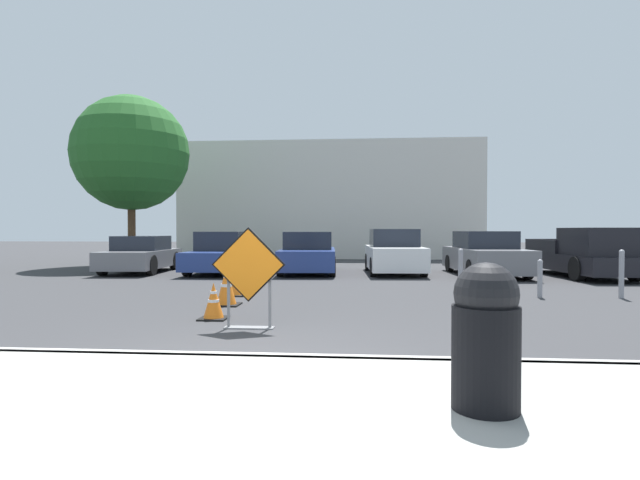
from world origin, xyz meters
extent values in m
plane|color=#333335|center=(0.00, 10.00, 0.00)|extent=(96.00, 96.00, 0.00)
cube|color=#999993|center=(0.00, -1.58, 0.07)|extent=(29.57, 3.16, 0.14)
cube|color=#999993|center=(0.00, 0.00, 0.07)|extent=(29.57, 0.20, 0.14)
cube|color=black|center=(-0.49, 2.10, 1.00)|extent=(1.15, 0.03, 1.15)
cube|color=orange|center=(-0.49, 2.09, 1.00)|extent=(1.09, 0.03, 1.09)
cube|color=slate|center=(-0.49, 2.15, 0.01)|extent=(0.77, 0.20, 0.02)
cube|color=slate|center=(-0.82, 2.15, 0.50)|extent=(0.04, 0.04, 1.00)
cube|color=slate|center=(-0.16, 2.15, 0.50)|extent=(0.04, 0.04, 1.00)
cube|color=black|center=(-1.28, 2.88, 0.01)|extent=(0.47, 0.47, 0.03)
cone|color=orange|center=(-1.28, 2.88, 0.33)|extent=(0.35, 0.35, 0.60)
cylinder|color=white|center=(-1.28, 2.88, 0.46)|extent=(0.11, 0.11, 0.05)
cylinder|color=white|center=(-1.28, 2.88, 0.32)|extent=(0.19, 0.19, 0.05)
cube|color=black|center=(-1.48, 4.45, 0.01)|extent=(0.53, 0.53, 0.03)
cone|color=orange|center=(-1.48, 4.45, 0.42)|extent=(0.40, 0.40, 0.78)
cylinder|color=white|center=(-1.48, 4.45, 0.59)|extent=(0.12, 0.12, 0.07)
cylinder|color=white|center=(-1.48, 4.45, 0.40)|extent=(0.22, 0.22, 0.07)
cube|color=black|center=(-1.70, 5.93, 0.01)|extent=(0.52, 0.52, 0.03)
cone|color=orange|center=(-1.70, 5.93, 0.36)|extent=(0.39, 0.39, 0.65)
cylinder|color=white|center=(-1.70, 5.93, 0.50)|extent=(0.12, 0.12, 0.06)
cylinder|color=white|center=(-1.70, 5.93, 0.34)|extent=(0.21, 0.21, 0.06)
cube|color=black|center=(-1.86, 7.52, 0.01)|extent=(0.52, 0.52, 0.03)
cone|color=orange|center=(-1.86, 7.52, 0.37)|extent=(0.38, 0.38, 0.69)
cylinder|color=white|center=(-1.86, 7.52, 0.52)|extent=(0.12, 0.12, 0.06)
cylinder|color=white|center=(-1.86, 7.52, 0.36)|extent=(0.21, 0.21, 0.06)
cube|color=slate|center=(-6.70, 11.94, 0.50)|extent=(2.08, 4.17, 0.61)
cube|color=#1E232D|center=(-6.71, 12.04, 1.06)|extent=(1.71, 1.97, 0.51)
cylinder|color=black|center=(-5.79, 10.74, 0.35)|extent=(0.25, 0.71, 0.69)
cylinder|color=black|center=(-7.44, 10.63, 0.35)|extent=(0.25, 0.71, 0.69)
cylinder|color=black|center=(-5.96, 13.25, 0.35)|extent=(0.25, 0.71, 0.69)
cylinder|color=black|center=(-7.62, 13.14, 0.35)|extent=(0.25, 0.71, 0.69)
cube|color=navy|center=(-3.67, 11.95, 0.50)|extent=(1.81, 4.40, 0.62)
cube|color=#1E232D|center=(-3.67, 12.06, 1.14)|extent=(1.58, 2.03, 0.67)
cylinder|color=black|center=(-2.86, 10.58, 0.35)|extent=(0.21, 0.70, 0.70)
cylinder|color=black|center=(-4.50, 10.60, 0.35)|extent=(0.21, 0.70, 0.70)
cylinder|color=black|center=(-2.84, 13.30, 0.35)|extent=(0.21, 0.70, 0.70)
cylinder|color=black|center=(-4.47, 13.31, 0.35)|extent=(0.21, 0.70, 0.70)
cube|color=navy|center=(-0.63, 12.14, 0.52)|extent=(2.13, 4.32, 0.67)
cube|color=#1E232D|center=(-0.64, 12.25, 1.16)|extent=(1.77, 2.03, 0.61)
cylinder|color=black|center=(0.31, 10.89, 0.33)|extent=(0.24, 0.67, 0.66)
cylinder|color=black|center=(-1.42, 10.79, 0.33)|extent=(0.24, 0.67, 0.66)
cylinder|color=black|center=(0.15, 13.50, 0.33)|extent=(0.24, 0.67, 0.66)
cylinder|color=black|center=(-1.58, 13.39, 0.33)|extent=(0.24, 0.67, 0.66)
cube|color=white|center=(2.40, 12.21, 0.56)|extent=(2.01, 4.11, 0.78)
cube|color=#1E232D|center=(2.40, 12.31, 1.26)|extent=(1.68, 1.93, 0.61)
cylinder|color=black|center=(3.29, 11.01, 0.32)|extent=(0.23, 0.65, 0.64)
cylinder|color=black|center=(1.64, 10.92, 0.32)|extent=(0.23, 0.65, 0.64)
cylinder|color=black|center=(3.16, 13.50, 0.32)|extent=(0.23, 0.65, 0.64)
cylinder|color=black|center=(1.51, 13.41, 0.32)|extent=(0.23, 0.65, 0.64)
cube|color=slate|center=(5.44, 11.76, 0.54)|extent=(2.16, 4.66, 0.75)
cube|color=#1E232D|center=(5.43, 11.87, 1.20)|extent=(1.78, 2.19, 0.57)
cylinder|color=black|center=(6.39, 10.40, 0.31)|extent=(0.24, 0.63, 0.62)
cylinder|color=black|center=(4.66, 10.30, 0.31)|extent=(0.24, 0.63, 0.62)
cylinder|color=black|center=(6.21, 13.22, 0.31)|extent=(0.24, 0.63, 0.62)
cylinder|color=black|center=(4.48, 13.11, 0.31)|extent=(0.24, 0.63, 0.62)
cube|color=black|center=(8.47, 11.62, 0.48)|extent=(2.15, 5.31, 0.55)
cube|color=black|center=(8.54, 10.45, 1.18)|extent=(1.83, 2.18, 0.85)
cube|color=black|center=(8.34, 13.86, 0.98)|extent=(1.76, 0.20, 0.45)
cube|color=black|center=(9.29, 12.71, 0.98)|extent=(0.24, 2.50, 0.45)
cube|color=black|center=(7.53, 12.61, 0.98)|extent=(0.24, 2.50, 0.45)
cylinder|color=black|center=(9.41, 10.10, 0.37)|extent=(0.28, 0.75, 0.74)
cylinder|color=black|center=(7.70, 10.01, 0.37)|extent=(0.28, 0.75, 0.74)
cylinder|color=black|center=(9.24, 13.23, 0.37)|extent=(0.28, 0.75, 0.74)
cylinder|color=black|center=(7.53, 13.13, 0.37)|extent=(0.28, 0.75, 0.74)
cylinder|color=black|center=(2.21, -1.53, 0.54)|extent=(0.52, 0.52, 0.81)
sphere|color=black|center=(2.21, -1.53, 1.04)|extent=(0.49, 0.49, 0.49)
cylinder|color=gray|center=(3.52, 6.18, 0.52)|extent=(0.11, 0.11, 1.05)
sphere|color=gray|center=(3.52, 6.18, 1.05)|extent=(0.12, 0.12, 0.12)
cylinder|color=gray|center=(5.29, 6.18, 0.41)|extent=(0.11, 0.11, 0.81)
sphere|color=gray|center=(5.29, 6.18, 0.81)|extent=(0.12, 0.12, 0.12)
cylinder|color=gray|center=(7.06, 6.18, 0.52)|extent=(0.11, 0.11, 1.04)
sphere|color=gray|center=(7.06, 6.18, 1.04)|extent=(0.12, 0.12, 0.12)
cube|color=beige|center=(-0.51, 23.15, 3.15)|extent=(16.35, 5.00, 6.30)
cylinder|color=#513823|center=(-8.51, 15.05, 1.49)|extent=(0.32, 0.32, 2.98)
sphere|color=#235B23|center=(-8.51, 15.05, 4.80)|extent=(4.84, 4.84, 4.84)
camera|label=1|loc=(1.24, -5.47, 1.53)|focal=28.00mm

